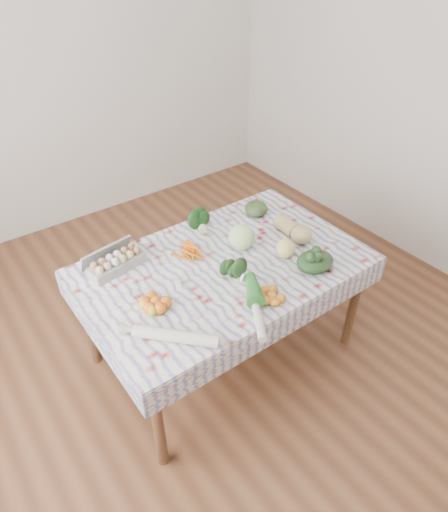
{
  "coord_description": "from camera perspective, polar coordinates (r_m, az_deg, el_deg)",
  "views": [
    {
      "loc": [
        -1.26,
        -1.71,
        2.42
      ],
      "look_at": [
        0.0,
        0.0,
        0.82
      ],
      "focal_mm": 32.0,
      "sensor_mm": 36.0,
      "label": 1
    }
  ],
  "objects": [
    {
      "name": "cabbage",
      "position": [
        2.78,
        2.23,
        2.38
      ],
      "size": [
        0.18,
        0.18,
        0.16
      ],
      "primitive_type": "sphere",
      "rotation": [
        0.0,
        0.0,
        0.1
      ],
      "color": "#BBE190",
      "rests_on": "tablecloth"
    },
    {
      "name": "orange_cluster",
      "position": [
        2.42,
        -8.51,
        -5.7
      ],
      "size": [
        0.27,
        0.27,
        0.07
      ],
      "primitive_type": "cube",
      "rotation": [
        0.0,
        0.0,
        0.42
      ],
      "color": "orange",
      "rests_on": "tablecloth"
    },
    {
      "name": "wall_back",
      "position": [
        4.28,
        -19.53,
        21.28
      ],
      "size": [
        4.0,
        0.04,
        2.8
      ],
      "primitive_type": "cube",
      "color": "silver",
      "rests_on": "ground"
    },
    {
      "name": "kabocha_squash",
      "position": [
        3.13,
        4.05,
        5.96
      ],
      "size": [
        0.16,
        0.16,
        0.1
      ],
      "primitive_type": "ellipsoid",
      "rotation": [
        0.0,
        0.0,
        0.05
      ],
      "color": "#374E26",
      "rests_on": "tablecloth"
    },
    {
      "name": "tablecloth",
      "position": [
        2.7,
        0.0,
        -1.08
      ],
      "size": [
        1.66,
        1.06,
        0.01
      ],
      "primitive_type": "cube",
      "color": "silver",
      "rests_on": "dining_table"
    },
    {
      "name": "leek",
      "position": [
        2.38,
        4.06,
        -6.46
      ],
      "size": [
        0.27,
        0.41,
        0.05
      ],
      "primitive_type": "cylinder",
      "rotation": [
        1.57,
        0.0,
        -0.55
      ],
      "color": "beige",
      "rests_on": "tablecloth"
    },
    {
      "name": "carrot_bunch",
      "position": [
        2.75,
        -4.35,
        0.25
      ],
      "size": [
        0.22,
        0.2,
        0.04
      ],
      "primitive_type": "cube",
      "rotation": [
        0.0,
        0.0,
        -0.13
      ],
      "color": "#D85F09",
      "rests_on": "tablecloth"
    },
    {
      "name": "grapefruit",
      "position": [
        2.75,
        7.7,
        0.92
      ],
      "size": [
        0.12,
        0.12,
        0.12
      ],
      "primitive_type": "sphere",
      "rotation": [
        0.0,
        0.0,
        -0.04
      ],
      "color": "#EBD773",
      "rests_on": "tablecloth"
    },
    {
      "name": "daikon",
      "position": [
        2.24,
        -6.07,
        -9.93
      ],
      "size": [
        0.35,
        0.37,
        0.06
      ],
      "primitive_type": "cylinder",
      "rotation": [
        1.57,
        0.0,
        0.75
      ],
      "color": "beige",
      "rests_on": "tablecloth"
    },
    {
      "name": "broccoli",
      "position": [
        2.55,
        1.67,
        -2.08
      ],
      "size": [
        0.17,
        0.17,
        0.1
      ],
      "primitive_type": "ellipsoid",
      "rotation": [
        0.0,
        0.0,
        0.27
      ],
      "color": "#1F4118",
      "rests_on": "tablecloth"
    },
    {
      "name": "ground",
      "position": [
        3.22,
        0.0,
        -11.72
      ],
      "size": [
        4.5,
        4.5,
        0.0
      ],
      "primitive_type": "plane",
      "color": "brown",
      "rests_on": "ground"
    },
    {
      "name": "egg_carton",
      "position": [
        2.7,
        -13.25,
        -0.86
      ],
      "size": [
        0.35,
        0.18,
        0.09
      ],
      "primitive_type": "cube",
      "rotation": [
        0.0,
        0.0,
        0.16
      ],
      "color": "#979792",
      "rests_on": "tablecloth"
    },
    {
      "name": "spinach_bag",
      "position": [
        2.68,
        11.31,
        -0.69
      ],
      "size": [
        0.27,
        0.24,
        0.1
      ],
      "primitive_type": "ellipsoid",
      "rotation": [
        0.0,
        0.0,
        -0.27
      ],
      "color": "black",
      "rests_on": "tablecloth"
    },
    {
      "name": "mandarin_cluster",
      "position": [
        2.46,
        5.98,
        -4.84
      ],
      "size": [
        0.21,
        0.21,
        0.06
      ],
      "primitive_type": "cube",
      "rotation": [
        0.0,
        0.0,
        -0.17
      ],
      "color": "orange",
      "rests_on": "tablecloth"
    },
    {
      "name": "dining_table",
      "position": [
        2.75,
        0.0,
        -2.36
      ],
      "size": [
        1.6,
        1.0,
        0.75
      ],
      "color": "brown",
      "rests_on": "ground"
    },
    {
      "name": "butternut_squash",
      "position": [
        2.92,
        8.69,
        3.45
      ],
      "size": [
        0.14,
        0.28,
        0.13
      ],
      "primitive_type": "ellipsoid",
      "rotation": [
        0.0,
        0.0,
        -0.04
      ],
      "color": "tan",
      "rests_on": "tablecloth"
    },
    {
      "name": "kale_bunch",
      "position": [
        2.97,
        -3.1,
        4.35
      ],
      "size": [
        0.15,
        0.14,
        0.12
      ],
      "primitive_type": "ellipsoid",
      "rotation": [
        0.0,
        0.0,
        -0.13
      ],
      "color": "#153B14",
      "rests_on": "tablecloth"
    }
  ]
}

